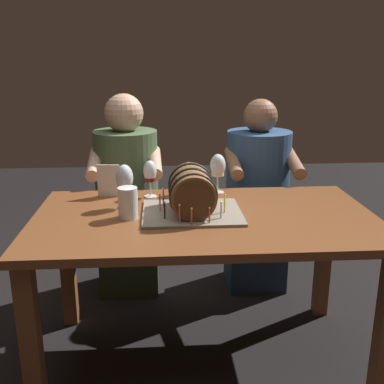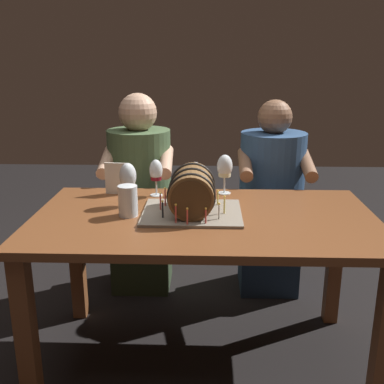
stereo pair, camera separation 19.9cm
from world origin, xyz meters
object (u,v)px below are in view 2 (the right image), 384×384
at_px(person_seated_right, 271,202).
at_px(beer_pint, 128,202).
at_px(wine_glass_amber, 128,178).
at_px(wine_glass_white, 225,168).
at_px(wine_glass_red, 156,172).
at_px(menu_card, 116,179).
at_px(dining_table, 204,238).
at_px(wine_glass_rose, 195,173).
at_px(barrel_cake, 192,194).
at_px(person_seated_left, 141,199).

bearing_deg(person_seated_right, beer_pint, -134.00).
bearing_deg(person_seated_right, wine_glass_amber, -140.92).
relative_size(wine_glass_white, wine_glass_red, 1.09).
relative_size(wine_glass_red, menu_card, 1.14).
height_order(dining_table, wine_glass_rose, wine_glass_rose).
bearing_deg(wine_glass_white, barrel_cake, -115.38).
xyz_separation_m(barrel_cake, wine_glass_red, (-0.19, 0.27, 0.03)).
xyz_separation_m(wine_glass_amber, person_seated_right, (0.74, 0.60, -0.30)).
distance_m(wine_glass_white, person_seated_right, 0.57).
relative_size(wine_glass_amber, menu_card, 1.25).
bearing_deg(beer_pint, wine_glass_amber, 98.60).
height_order(menu_card, person_seated_right, person_seated_right).
distance_m(wine_glass_amber, beer_pint, 0.16).
bearing_deg(dining_table, beer_pint, -178.21).
bearing_deg(wine_glass_amber, dining_table, -20.67).
distance_m(wine_glass_rose, person_seated_right, 0.66).
xyz_separation_m(barrel_cake, menu_card, (-0.39, 0.29, -0.01)).
bearing_deg(wine_glass_red, wine_glass_amber, -124.60).
bearing_deg(wine_glass_white, menu_card, -176.98).
height_order(wine_glass_white, beer_pint, wine_glass_white).
xyz_separation_m(wine_glass_red, menu_card, (-0.20, 0.02, -0.04)).
bearing_deg(beer_pint, wine_glass_white, 39.48).
height_order(barrel_cake, wine_glass_red, barrel_cake).
relative_size(dining_table, wine_glass_red, 8.18).
bearing_deg(barrel_cake, person_seated_left, 115.14).
bearing_deg(menu_card, dining_table, -30.16).
relative_size(wine_glass_rose, beer_pint, 1.21).
bearing_deg(beer_pint, barrel_cake, 6.68).
bearing_deg(wine_glass_amber, menu_card, 117.16).
xyz_separation_m(menu_card, person_seated_left, (0.05, 0.42, -0.24)).
relative_size(wine_glass_white, person_seated_right, 0.17).
bearing_deg(menu_card, person_seated_right, 31.84).
height_order(wine_glass_rose, wine_glass_amber, wine_glass_amber).
bearing_deg(person_seated_left, wine_glass_red, -71.46).
height_order(wine_glass_red, menu_card, wine_glass_red).
bearing_deg(beer_pint, person_seated_right, 46.00).
height_order(beer_pint, person_seated_right, person_seated_right).
bearing_deg(wine_glass_amber, person_seated_right, 39.08).
bearing_deg(dining_table, wine_glass_rose, 98.49).
distance_m(dining_table, beer_pint, 0.37).
xyz_separation_m(dining_table, person_seated_left, (-0.39, 0.73, -0.05)).
height_order(dining_table, menu_card, menu_card).
relative_size(barrel_cake, person_seated_left, 0.36).
xyz_separation_m(wine_glass_rose, person_seated_right, (0.44, 0.40, -0.28)).
height_order(wine_glass_red, person_seated_right, person_seated_right).
xyz_separation_m(dining_table, wine_glass_amber, (-0.35, 0.13, 0.23)).
relative_size(wine_glass_white, menu_card, 1.24).
xyz_separation_m(wine_glass_amber, person_seated_left, (-0.04, 0.60, -0.29)).
height_order(wine_glass_white, wine_glass_amber, wine_glass_amber).
height_order(dining_table, wine_glass_amber, wine_glass_amber).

